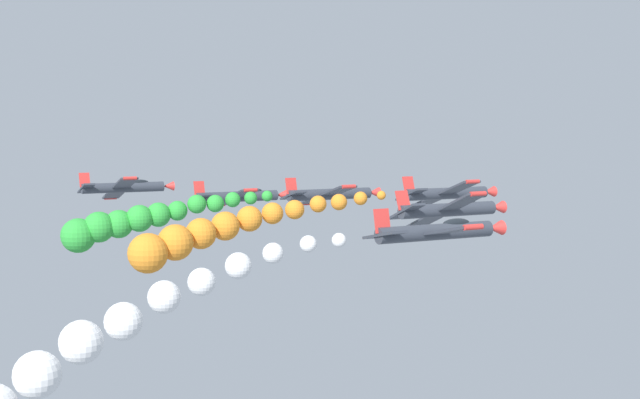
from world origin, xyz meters
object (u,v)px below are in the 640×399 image
(airplane_right_inner, at_px, (450,209))
(airplane_left_outer, at_px, (239,196))
(airplane_left_inner, at_px, (331,194))
(airplane_right_outer, at_px, (437,232))
(airplane_lead, at_px, (448,193))
(airplane_trailing, at_px, (125,187))

(airplane_right_inner, relative_size, airplane_left_outer, 1.00)
(airplane_left_inner, height_order, airplane_right_inner, airplane_left_inner)
(airplane_right_inner, distance_m, airplane_right_outer, 11.56)
(airplane_lead, distance_m, airplane_trailing, 35.90)
(airplane_left_inner, relative_size, airplane_trailing, 1.00)
(airplane_lead, xyz_separation_m, airplane_right_outer, (18.17, -14.31, -0.90))
(airplane_lead, xyz_separation_m, airplane_right_inner, (9.39, -6.79, -0.47))
(airplane_trailing, bearing_deg, airplane_lead, 41.82)
(airplane_left_outer, height_order, airplane_right_outer, airplane_right_outer)
(airplane_left_inner, bearing_deg, airplane_lead, 44.71)
(airplane_lead, distance_m, airplane_right_outer, 23.14)
(airplane_left_outer, bearing_deg, airplane_lead, 39.91)
(airplane_right_inner, relative_size, airplane_trailing, 1.00)
(airplane_trailing, bearing_deg, airplane_left_outer, 44.97)
(airplane_lead, distance_m, airplane_left_outer, 22.39)
(airplane_left_outer, height_order, airplane_trailing, airplane_trailing)
(airplane_right_inner, xyz_separation_m, airplane_right_outer, (8.77, -7.51, -0.43))
(airplane_right_outer, bearing_deg, airplane_lead, 141.78)
(airplane_left_outer, xyz_separation_m, airplane_right_outer, (35.33, 0.05, 0.08))
(airplane_lead, relative_size, airplane_right_outer, 1.00)
(airplane_left_inner, xyz_separation_m, airplane_left_outer, (-8.94, -6.22, -0.63))
(airplane_right_outer, relative_size, airplane_trailing, 1.00)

